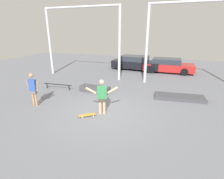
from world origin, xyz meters
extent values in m
plane|color=slate|center=(0.00, 0.00, 0.00)|extent=(36.00, 36.00, 0.00)
cylinder|color=#DBAD89|center=(-0.06, -0.18, 0.39)|extent=(0.13, 0.13, 0.78)
cylinder|color=#DBAD89|center=(0.11, -0.11, 0.39)|extent=(0.13, 0.13, 0.78)
cube|color=#4C4238|center=(0.03, -0.15, 0.71)|extent=(0.42, 0.33, 0.17)
cube|color=#338C4C|center=(0.03, -0.15, 1.06)|extent=(0.48, 0.37, 0.56)
sphere|color=#DBAD89|center=(0.03, -0.15, 1.55)|extent=(0.21, 0.21, 0.21)
cylinder|color=#DBAD89|center=(-0.42, -0.34, 1.16)|extent=(0.50, 0.29, 0.34)
cylinder|color=#DBAD89|center=(0.48, 0.05, 1.16)|extent=(0.50, 0.29, 0.34)
cube|color=gold|center=(-0.51, -0.63, 0.07)|extent=(0.72, 0.63, 0.01)
cylinder|color=silver|center=(-0.38, -0.39, 0.03)|extent=(0.06, 0.06, 0.05)
cylinder|color=silver|center=(-0.24, -0.56, 0.03)|extent=(0.06, 0.06, 0.05)
cylinder|color=silver|center=(-0.78, -0.71, 0.03)|extent=(0.06, 0.06, 0.05)
cylinder|color=silver|center=(-0.65, -0.88, 0.03)|extent=(0.06, 0.06, 0.05)
cube|color=#47474C|center=(-1.58, 2.49, 0.18)|extent=(1.94, 0.74, 0.37)
cube|color=#47474C|center=(3.46, 3.07, 0.09)|extent=(2.83, 1.32, 0.17)
cylinder|color=black|center=(-4.15, 2.18, 0.32)|extent=(2.01, 0.23, 0.06)
cylinder|color=black|center=(-4.97, 2.11, 0.16)|extent=(0.07, 0.07, 0.32)
cylinder|color=black|center=(-3.33, 2.25, 0.16)|extent=(0.07, 0.07, 0.32)
cylinder|color=silver|center=(-7.26, 5.73, 2.72)|extent=(0.20, 0.20, 5.45)
cylinder|color=silver|center=(-1.01, 5.73, 2.72)|extent=(0.20, 0.20, 5.45)
cylinder|color=silver|center=(-4.14, 5.73, 5.37)|extent=(6.26, 0.16, 0.16)
cylinder|color=silver|center=(1.01, 5.73, 2.72)|extent=(0.20, 0.20, 5.45)
cylinder|color=silver|center=(4.14, 5.73, 5.37)|extent=(6.26, 0.16, 0.16)
cube|color=black|center=(-0.54, 9.79, 0.52)|extent=(4.72, 2.18, 0.67)
cube|color=#2D333D|center=(-0.72, 9.81, 1.10)|extent=(2.65, 1.87, 0.47)
cylinder|color=black|center=(0.95, 10.56, 0.34)|extent=(0.70, 0.28, 0.68)
cylinder|color=black|center=(0.80, 8.79, 0.34)|extent=(0.70, 0.28, 0.68)
cylinder|color=black|center=(-1.89, 10.79, 0.34)|extent=(0.70, 0.28, 0.68)
cylinder|color=black|center=(-2.03, 9.03, 0.34)|extent=(0.70, 0.28, 0.68)
cube|color=red|center=(2.47, 9.70, 0.49)|extent=(4.48, 1.91, 0.64)
cube|color=#2D333D|center=(2.29, 9.69, 1.03)|extent=(2.48, 1.72, 0.45)
cylinder|color=black|center=(3.83, 10.62, 0.31)|extent=(0.62, 0.23, 0.61)
cylinder|color=black|center=(3.87, 8.84, 0.31)|extent=(0.62, 0.23, 0.61)
cylinder|color=black|center=(1.08, 10.55, 0.31)|extent=(0.62, 0.23, 0.61)
cylinder|color=black|center=(1.12, 8.78, 0.31)|extent=(0.62, 0.23, 0.61)
cylinder|color=tan|center=(-3.55, -0.44, 0.40)|extent=(0.12, 0.12, 0.81)
cylinder|color=tan|center=(-3.71, -0.46, 0.40)|extent=(0.12, 0.12, 0.81)
cube|color=slate|center=(-3.63, -0.45, 0.74)|extent=(0.34, 0.21, 0.18)
cube|color=#3359B2|center=(-3.63, -0.45, 1.10)|extent=(0.40, 0.23, 0.58)
sphere|color=tan|center=(-3.63, -0.45, 1.61)|extent=(0.22, 0.22, 0.22)
cylinder|color=tan|center=(-3.36, -0.43, 1.08)|extent=(0.17, 0.10, 0.54)
cylinder|color=tan|center=(-3.90, -0.48, 1.08)|extent=(0.17, 0.10, 0.54)
camera|label=1|loc=(2.96, -6.98, 3.76)|focal=28.00mm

